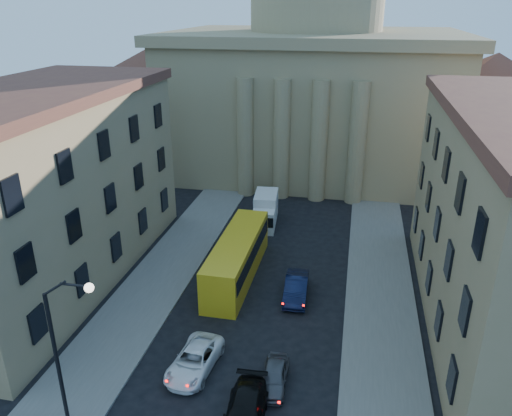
{
  "coord_description": "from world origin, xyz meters",
  "views": [
    {
      "loc": [
        5.84,
        -9.11,
        20.27
      ],
      "look_at": [
        0.35,
        17.63,
        8.97
      ],
      "focal_mm": 35.0,
      "sensor_mm": 36.0,
      "label": 1
    }
  ],
  "objects": [
    {
      "name": "car_right_distant",
      "position": [
        2.37,
        22.54,
        0.78
      ],
      "size": [
        1.87,
        4.79,
        1.55
      ],
      "primitive_type": "imported",
      "rotation": [
        0.0,
        0.0,
        0.05
      ],
      "color": "black",
      "rests_on": "ground"
    },
    {
      "name": "box_truck",
      "position": [
        -2.29,
        35.05,
        1.4
      ],
      "size": [
        2.59,
        5.54,
        2.95
      ],
      "rotation": [
        0.0,
        0.0,
        0.09
      ],
      "color": "silver",
      "rests_on": "ground"
    },
    {
      "name": "car_left_mid",
      "position": [
        -2.51,
        13.47,
        0.68
      ],
      "size": [
        2.72,
        5.09,
        1.36
      ],
      "primitive_type": "imported",
      "rotation": [
        0.0,
        0.0,
        -0.1
      ],
      "color": "white",
      "rests_on": "ground"
    },
    {
      "name": "street_lamp",
      "position": [
        -6.97,
        8.0,
        5.29
      ],
      "size": [
        2.62,
        0.44,
        8.83
      ],
      "color": "black",
      "rests_on": "ground"
    },
    {
      "name": "city_bus",
      "position": [
        -2.59,
        24.63,
        1.78
      ],
      "size": [
        2.81,
        11.75,
        3.3
      ],
      "rotation": [
        0.0,
        0.0,
        -0.01
      ],
      "color": "gold",
      "rests_on": "ground"
    },
    {
      "name": "building_left",
      "position": [
        -17.0,
        22.0,
        7.42
      ],
      "size": [
        11.6,
        26.6,
        14.7
      ],
      "color": "#9A805A",
      "rests_on": "ground"
    },
    {
      "name": "car_right_far",
      "position": [
        2.34,
        13.11,
        0.63
      ],
      "size": [
        1.57,
        3.73,
        1.26
      ],
      "primitive_type": "imported",
      "rotation": [
        0.0,
        0.0,
        0.02
      ],
      "color": "#4B4B50",
      "rests_on": "ground"
    },
    {
      "name": "sidewalk_right",
      "position": [
        8.5,
        18.0,
        0.07
      ],
      "size": [
        5.0,
        60.0,
        0.15
      ],
      "primitive_type": "cube",
      "color": "#62605A",
      "rests_on": "ground"
    },
    {
      "name": "church",
      "position": [
        0.0,
        55.47,
        11.88
      ],
      "size": [
        68.02,
        28.76,
        36.6
      ],
      "color": "#907D58",
      "rests_on": "ground"
    },
    {
      "name": "car_right_mid",
      "position": [
        1.35,
        9.96,
        0.74
      ],
      "size": [
        2.35,
        5.2,
        1.48
      ],
      "primitive_type": "imported",
      "rotation": [
        0.0,
        0.0,
        0.06
      ],
      "color": "black",
      "rests_on": "ground"
    },
    {
      "name": "sidewalk_left",
      "position": [
        -8.5,
        18.0,
        0.07
      ],
      "size": [
        5.0,
        60.0,
        0.15
      ],
      "primitive_type": "cube",
      "color": "#62605A",
      "rests_on": "ground"
    }
  ]
}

